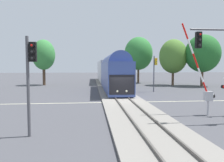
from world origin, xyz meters
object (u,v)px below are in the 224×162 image
traffic_signal_far_side (155,68)px  elm_centre_background (138,54)px  traffic_signal_near_left (30,70)px  pine_left_background (44,55)px  oak_far_right (173,56)px  crossing_gate_near (205,87)px  commuter_train (108,71)px  maple_right_background (203,54)px

traffic_signal_far_side → elm_centre_background: size_ratio=0.51×
traffic_signal_near_left → pine_left_background: 32.17m
elm_centre_background → oak_far_right: bearing=-52.0°
crossing_gate_near → traffic_signal_far_side: crossing_gate_near is taller
commuter_train → oak_far_right: size_ratio=4.64×
pine_left_background → maple_right_background: bearing=-9.7°
maple_right_background → pine_left_background: bearing=170.3°
maple_right_background → traffic_signal_far_side: bearing=-145.3°
crossing_gate_near → traffic_signal_near_left: 12.18m
crossing_gate_near → traffic_signal_near_left: crossing_gate_near is taller
crossing_gate_near → pine_left_background: (-17.74, 27.73, 3.80)m
maple_right_background → oak_far_right: (-4.69, 2.28, -0.43)m
pine_left_background → oak_far_right: (25.07, -2.81, -0.30)m
traffic_signal_far_side → commuter_train: bearing=115.8°
traffic_signal_far_side → elm_centre_background: bearing=85.4°
commuter_train → traffic_signal_far_side: bearing=-64.2°
traffic_signal_far_side → elm_centre_background: (1.35, 16.97, 3.08)m
commuter_train → oak_far_right: 12.94m
elm_centre_background → traffic_signal_near_left: bearing=-110.9°
crossing_gate_near → oak_far_right: (7.33, 24.91, 3.50)m
traffic_signal_near_left → pine_left_background: (-6.23, 31.46, 2.45)m
commuter_train → crossing_gate_near: 27.27m
traffic_signal_far_side → oak_far_right: (6.69, 10.15, 2.16)m
commuter_train → pine_left_background: bearing=175.6°
elm_centre_background → traffic_signal_far_side: bearing=-94.6°
crossing_gate_near → elm_centre_background: elm_centre_background is taller
traffic_signal_far_side → traffic_signal_near_left: (-12.16, -18.49, 0.01)m
pine_left_background → maple_right_background: maple_right_background is taller
traffic_signal_far_side → traffic_signal_near_left: size_ratio=1.00×
commuter_train → crossing_gate_near: crossing_gate_near is taller
traffic_signal_far_side → maple_right_background: maple_right_background is taller
elm_centre_background → oak_far_right: elm_centre_background is taller
commuter_train → traffic_signal_far_side: size_ratio=7.99×
elm_centre_background → pine_left_background: bearing=-168.5°
elm_centre_background → commuter_train: bearing=-145.2°
crossing_gate_near → traffic_signal_near_left: bearing=-162.0°
oak_far_right → crossing_gate_near: bearing=-106.4°
maple_right_background → oak_far_right: size_ratio=1.07×
traffic_signal_near_left → maple_right_background: 35.44m
traffic_signal_far_side → oak_far_right: size_ratio=0.58×
crossing_gate_near → traffic_signal_near_left: size_ratio=1.30×
traffic_signal_near_left → pine_left_background: bearing=101.2°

